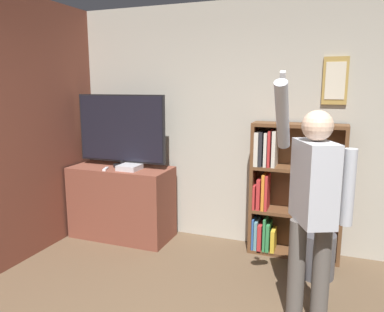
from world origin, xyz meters
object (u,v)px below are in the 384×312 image
at_px(television, 121,130).
at_px(game_console, 130,167).
at_px(bookshelf, 286,191).
at_px(waste_bin, 317,255).
at_px(person, 313,199).

relative_size(television, game_console, 4.74).
xyz_separation_m(bookshelf, waste_bin, (0.36, -0.40, -0.48)).
bearing_deg(game_console, waste_bin, -2.99).
xyz_separation_m(television, waste_bin, (2.24, -0.23, -1.08)).
height_order(game_console, waste_bin, game_console).
relative_size(television, person, 0.58).
xyz_separation_m(game_console, bookshelf, (1.71, 0.30, -0.19)).
distance_m(television, waste_bin, 2.49).
distance_m(bookshelf, person, 1.24).
relative_size(bookshelf, waste_bin, 3.33).
bearing_deg(television, game_console, -36.61).
relative_size(game_console, waste_bin, 0.55).
height_order(game_console, bookshelf, bookshelf).
bearing_deg(person, television, -138.65).
bearing_deg(bookshelf, game_console, -170.19).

